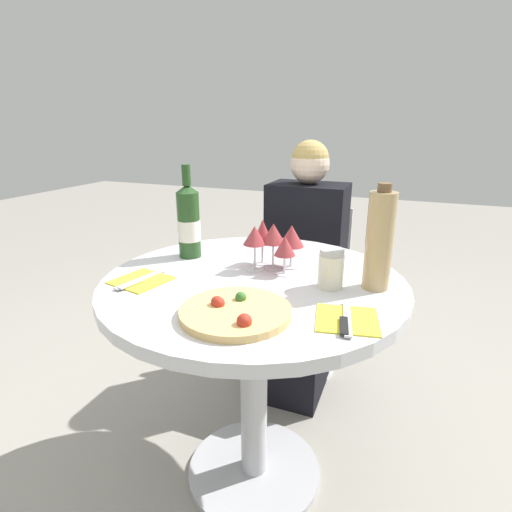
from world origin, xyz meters
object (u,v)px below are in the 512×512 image
(wine_bottle, at_px, (189,222))
(chair_behind_diner, at_px, (307,291))
(dining_table, at_px, (254,326))
(tall_carafe, at_px, (379,241))
(pizza_large, at_px, (235,311))
(seated_diner, at_px, (301,283))

(wine_bottle, bearing_deg, chair_behind_diner, 67.18)
(dining_table, height_order, tall_carafe, tall_carafe)
(dining_table, bearing_deg, tall_carafe, 9.68)
(dining_table, height_order, wine_bottle, wine_bottle)
(dining_table, relative_size, wine_bottle, 2.88)
(chair_behind_diner, xyz_separation_m, pizza_large, (0.07, -1.03, 0.37))
(wine_bottle, bearing_deg, pizza_large, -46.84)
(chair_behind_diner, distance_m, seated_diner, 0.17)
(seated_diner, relative_size, tall_carafe, 3.82)
(chair_behind_diner, distance_m, pizza_large, 1.09)
(seated_diner, xyz_separation_m, pizza_large, (0.07, -0.88, 0.27))
(wine_bottle, distance_m, tall_carafe, 0.65)
(pizza_large, bearing_deg, wine_bottle, 133.16)
(seated_diner, height_order, wine_bottle, seated_diner)
(seated_diner, distance_m, pizza_large, 0.93)
(chair_behind_diner, bearing_deg, tall_carafe, 117.70)
(dining_table, distance_m, chair_behind_diner, 0.80)
(chair_behind_diner, xyz_separation_m, tall_carafe, (0.37, -0.71, 0.50))
(pizza_large, xyz_separation_m, wine_bottle, (-0.34, 0.37, 0.12))
(chair_behind_diner, relative_size, tall_carafe, 2.75)
(dining_table, distance_m, seated_diner, 0.64)
(seated_diner, height_order, pizza_large, seated_diner)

